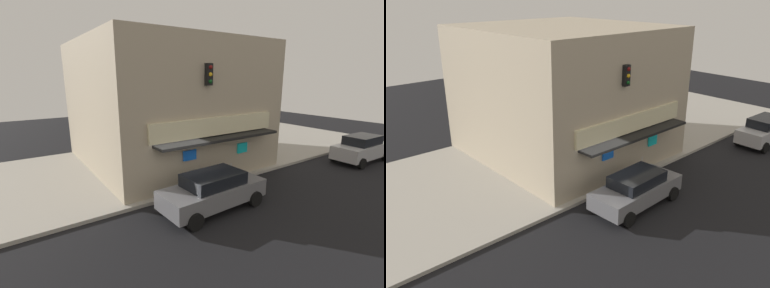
# 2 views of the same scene
# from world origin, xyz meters

# --- Properties ---
(ground_plane) EXTENTS (58.80, 58.80, 0.00)m
(ground_plane) POSITION_xyz_m (0.00, 0.00, 0.00)
(ground_plane) COLOR black
(sidewalk) EXTENTS (39.20, 10.02, 0.15)m
(sidewalk) POSITION_xyz_m (0.00, 5.01, 0.08)
(sidewalk) COLOR #A39E93
(sidewalk) RESTS_ON ground_plane
(corner_building) EXTENTS (9.40, 10.66, 6.96)m
(corner_building) POSITION_xyz_m (2.28, 5.21, 3.63)
(corner_building) COLOR tan
(corner_building) RESTS_ON sidewalk
(traffic_light) EXTENTS (0.32, 0.58, 5.82)m
(traffic_light) POSITION_xyz_m (1.71, 0.41, 3.85)
(traffic_light) COLOR black
(traffic_light) RESTS_ON sidewalk
(fire_hydrant) EXTENTS (0.48, 0.24, 0.90)m
(fire_hydrant) POSITION_xyz_m (3.33, 0.45, 0.59)
(fire_hydrant) COLOR #B2B2B7
(fire_hydrant) RESTS_ON sidewalk
(trash_can) EXTENTS (0.58, 0.58, 0.93)m
(trash_can) POSITION_xyz_m (5.48, 1.33, 0.62)
(trash_can) COLOR #2D2D2D
(trash_can) RESTS_ON sidewalk
(pedestrian) EXTENTS (0.60, 0.62, 1.79)m
(pedestrian) POSITION_xyz_m (1.17, 1.71, 1.15)
(pedestrian) COLOR black
(pedestrian) RESTS_ON sidewalk
(potted_plant_by_doorway) EXTENTS (0.61, 0.61, 0.91)m
(potted_plant_by_doorway) POSITION_xyz_m (-1.61, 1.91, 0.66)
(potted_plant_by_doorway) COLOR brown
(potted_plant_by_doorway) RESTS_ON sidewalk
(potted_plant_by_window) EXTENTS (0.54, 0.54, 0.80)m
(potted_plant_by_window) POSITION_xyz_m (2.81, 1.94, 0.57)
(potted_plant_by_window) COLOR gray
(potted_plant_by_window) RESTS_ON sidewalk
(parked_car_grey) EXTENTS (4.48, 2.08, 1.53)m
(parked_car_grey) POSITION_xyz_m (0.53, -1.66, 0.80)
(parked_car_grey) COLOR slate
(parked_car_grey) RESTS_ON ground_plane
(parked_car_silver) EXTENTS (4.20, 2.01, 1.66)m
(parked_car_silver) POSITION_xyz_m (12.18, -1.96, 0.85)
(parked_car_silver) COLOR #B7B7BC
(parked_car_silver) RESTS_ON ground_plane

